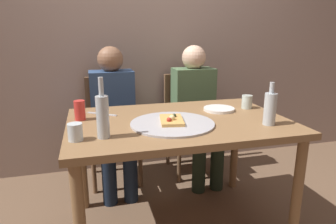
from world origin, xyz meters
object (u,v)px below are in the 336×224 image
wine_bottle (270,108)px  tumbler_far (75,132)px  guest_in_beanie (196,107)px  chair_left (113,122)px  beer_bottle (103,115)px  tumbler_near (247,102)px  pizza_tray (172,124)px  pizza_slice_last (172,120)px  chair_right (190,116)px  dining_table (178,133)px  guest_in_sweater (114,112)px  plate_stack (219,109)px  soda_can (80,110)px  table_knife (102,114)px

wine_bottle → tumbler_far: bearing=179.1°
guest_in_beanie → tumbler_far: bearing=43.1°
chair_left → beer_bottle: bearing=83.3°
tumbler_far → tumbler_near: bearing=17.5°
pizza_tray → pizza_slice_last: bearing=89.0°
chair_right → tumbler_near: bearing=103.7°
tumbler_far → chair_left: size_ratio=0.10×
wine_bottle → chair_left: bearing=127.1°
dining_table → guest_in_sweater: guest_in_sweater is taller
pizza_slice_last → wine_bottle: 0.57m
plate_stack → pizza_slice_last: bearing=-152.2°
soda_can → table_knife: (0.13, 0.09, -0.06)m
beer_bottle → wine_bottle: bearing=-1.3°
pizza_tray → plate_stack: plate_stack is taller
dining_table → wine_bottle: wine_bottle is taller
pizza_slice_last → guest_in_beanie: bearing=60.2°
beer_bottle → tumbler_far: bearing=-177.8°
pizza_slice_last → table_knife: pizza_slice_last is taller
pizza_tray → chair_left: bearing=106.4°
chair_right → pizza_tray: bearing=64.8°
dining_table → guest_in_sweater: (-0.34, 0.70, -0.03)m
dining_table → chair_right: (0.38, 0.85, -0.15)m
pizza_tray → plate_stack: size_ratio=2.33×
wine_bottle → chair_right: size_ratio=0.28×
tumbler_near → chair_right: (-0.17, 0.71, -0.29)m
soda_can → plate_stack: size_ratio=0.58×
wine_bottle → plate_stack: wine_bottle is taller
table_knife → guest_in_beanie: bearing=-114.6°
guest_in_beanie → soda_can: bearing=29.7°
dining_table → guest_in_beanie: 0.79m
beer_bottle → chair_left: (0.12, 1.07, -0.36)m
tumbler_far → guest_in_sweater: size_ratio=0.08×
dining_table → chair_left: size_ratio=1.49×
dining_table → beer_bottle: size_ratio=4.29×
table_knife → guest_in_sweater: (0.11, 0.46, -0.12)m
tumbler_far → chair_right: chair_right is taller
guest_in_beanie → wine_bottle: bearing=96.3°
dining_table → table_knife: bearing=151.9°
dining_table → tumbler_far: size_ratio=15.19×
tumbler_far → wine_bottle: bearing=-0.9°
dining_table → plate_stack: (0.33, 0.14, 0.10)m
guest_in_beanie → plate_stack: bearing=85.6°
wine_bottle → tumbler_near: 0.39m
plate_stack → chair_right: chair_right is taller
table_knife → chair_right: 1.06m
soda_can → chair_left: bearing=70.7°
chair_right → tumbler_far: bearing=47.5°
wine_bottle → beer_bottle: bearing=178.7°
dining_table → tumbler_near: (0.55, 0.14, 0.13)m
pizza_tray → guest_in_sweater: size_ratio=0.42×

